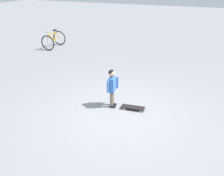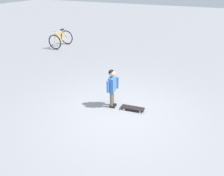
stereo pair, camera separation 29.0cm
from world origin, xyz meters
name	(u,v)px [view 2 (the right image)]	position (x,y,z in m)	size (l,w,h in m)	color
ground_plane	(119,115)	(0.00, 0.00, 0.00)	(50.00, 50.00, 0.00)	gray
child_person	(112,84)	(-0.30, -0.33, 0.66)	(0.38, 0.21, 1.06)	brown
skateboard	(133,108)	(-0.36, 0.25, 0.06)	(0.26, 0.63, 0.07)	black
bicycle_near	(61,39)	(-4.44, -5.09, 0.38)	(1.10, 0.75, 0.85)	black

